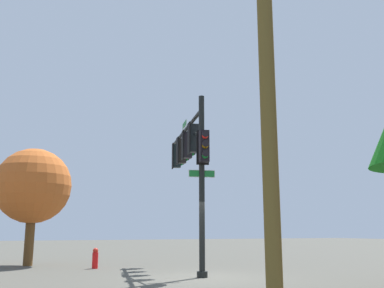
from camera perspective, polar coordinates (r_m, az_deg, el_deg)
ground_plane at (r=15.07m, az=1.36°, el=-17.17°), size 120.00×120.00×0.00m
signal_pole_assembly at (r=17.40m, az=-0.19°, el=-1.20°), size 6.79×2.04×6.30m
utility_pole at (r=8.84m, az=9.84°, el=9.06°), size 1.70×0.83×8.95m
fire_hydrant at (r=18.90m, az=-12.63°, el=-14.47°), size 0.33×0.24×0.83m
tree_far at (r=21.25m, az=-20.17°, el=-5.23°), size 3.43×3.43×5.27m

